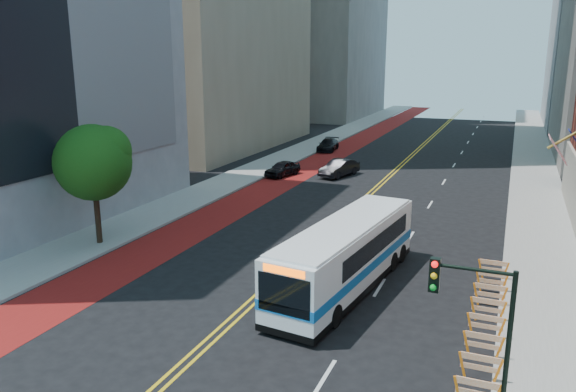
% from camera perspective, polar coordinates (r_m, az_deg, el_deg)
% --- Properties ---
extents(ground, '(160.00, 160.00, 0.00)m').
position_cam_1_polar(ground, '(23.06, -6.27, -12.95)').
color(ground, black).
rests_on(ground, ground).
extents(sidewalk_left, '(4.00, 140.00, 0.15)m').
position_cam_1_polar(sidewalk_left, '(53.78, -2.50, 2.99)').
color(sidewalk_left, gray).
rests_on(sidewalk_left, ground).
extents(sidewalk_right, '(4.00, 140.00, 0.15)m').
position_cam_1_polar(sidewalk_right, '(49.15, 23.90, 0.71)').
color(sidewalk_right, gray).
rests_on(sidewalk_right, ground).
extents(bus_lane_paint, '(3.60, 140.00, 0.01)m').
position_cam_1_polar(bus_lane_paint, '(52.32, 1.40, 2.61)').
color(bus_lane_paint, maroon).
rests_on(bus_lane_paint, ground).
extents(center_line_inner, '(0.14, 140.00, 0.01)m').
position_cam_1_polar(center_line_inner, '(50.15, 9.90, 1.89)').
color(center_line_inner, gold).
rests_on(center_line_inner, ground).
extents(center_line_outer, '(0.14, 140.00, 0.01)m').
position_cam_1_polar(center_line_outer, '(50.08, 10.31, 1.85)').
color(center_line_outer, gold).
rests_on(center_line_outer, ground).
extents(lane_dashes, '(0.14, 98.20, 0.01)m').
position_cam_1_polar(lane_dashes, '(57.19, 16.52, 3.02)').
color(lane_dashes, silver).
rests_on(lane_dashes, ground).
extents(construction_barriers, '(1.42, 10.91, 1.00)m').
position_cam_1_polar(construction_barriers, '(23.56, 19.55, -11.30)').
color(construction_barriers, orange).
rests_on(construction_barriers, ground).
extents(street_tree, '(4.20, 4.20, 6.70)m').
position_cam_1_polar(street_tree, '(32.50, -19.10, 3.52)').
color(street_tree, black).
rests_on(street_tree, sidewalk_left).
extents(traffic_signal, '(2.21, 0.34, 5.07)m').
position_cam_1_polar(traffic_signal, '(15.98, 18.46, -11.61)').
color(traffic_signal, black).
rests_on(traffic_signal, sidewalk_right).
extents(transit_bus, '(3.93, 11.71, 3.16)m').
position_cam_1_polar(transit_bus, '(25.85, 6.01, -5.89)').
color(transit_bus, white).
rests_on(transit_bus, ground).
extents(car_a, '(2.45, 4.20, 1.34)m').
position_cam_1_polar(car_a, '(49.83, -0.58, 2.81)').
color(car_a, black).
rests_on(car_a, ground).
extents(car_b, '(2.79, 4.76, 1.48)m').
position_cam_1_polar(car_b, '(49.90, 5.23, 2.85)').
color(car_b, black).
rests_on(car_b, ground).
extents(car_c, '(2.23, 4.66, 1.31)m').
position_cam_1_polar(car_c, '(63.33, 4.08, 5.20)').
color(car_c, black).
rests_on(car_c, ground).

